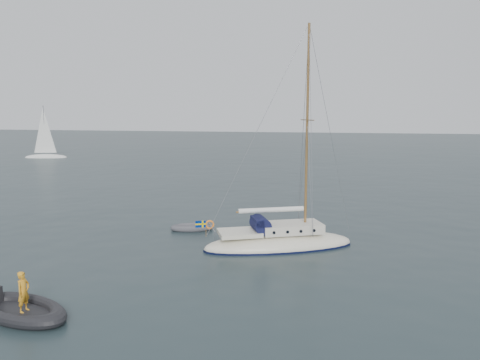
# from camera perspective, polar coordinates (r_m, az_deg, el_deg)

# --- Properties ---
(ground) EXTENTS (300.00, 300.00, 0.00)m
(ground) POSITION_cam_1_polar(r_m,az_deg,el_deg) (26.45, 5.16, -7.75)
(ground) COLOR black
(ground) RESTS_ON ground
(sailboat) EXTENTS (8.70, 2.61, 12.38)m
(sailboat) POSITION_cam_1_polar(r_m,az_deg,el_deg) (25.49, 4.82, -6.18)
(sailboat) COLOR white
(sailboat) RESTS_ON ground
(dinghy) EXTENTS (2.64, 1.19, 0.38)m
(dinghy) POSITION_cam_1_polar(r_m,az_deg,el_deg) (29.44, -5.89, -5.78)
(dinghy) COLOR #4F4F55
(dinghy) RESTS_ON ground
(rib) EXTENTS (4.28, 1.94, 1.71)m
(rib) POSITION_cam_1_polar(r_m,az_deg,el_deg) (19.17, -25.21, -14.00)
(rib) COLOR black
(rib) RESTS_ON ground
(distant_yacht_a) EXTENTS (6.72, 3.59, 8.91)m
(distant_yacht_a) POSITION_cam_1_polar(r_m,az_deg,el_deg) (81.98, -22.73, 5.16)
(distant_yacht_a) COLOR white
(distant_yacht_a) RESTS_ON ground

